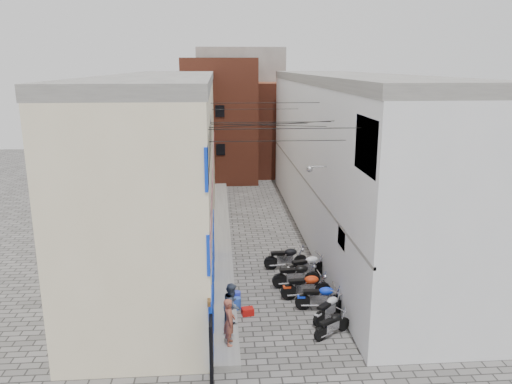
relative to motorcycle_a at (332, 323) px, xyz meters
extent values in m
plane|color=#585653|center=(-1.78, -1.96, -0.49)|extent=(90.00, 90.00, 0.00)
cube|color=slate|center=(-3.83, 11.04, -0.36)|extent=(0.90, 26.00, 0.25)
cube|color=beige|center=(-6.78, 11.04, 3.76)|extent=(5.00, 26.00, 8.50)
cube|color=pink|center=(-4.32, 11.04, 3.51)|extent=(0.10, 26.00, 0.80)
cube|color=#0D34C7|center=(-4.31, 2.94, 0.81)|extent=(0.12, 10.20, 2.40)
cube|color=#0D34C7|center=(-4.33, 2.94, 4.81)|extent=(0.10, 10.20, 4.00)
cube|color=slate|center=(-6.78, 11.04, 8.26)|extent=(5.10, 26.00, 0.50)
cube|color=black|center=(-4.30, -2.36, 0.61)|extent=(0.10, 1.20, 2.20)
cube|color=silver|center=(3.22, 11.04, 3.76)|extent=(5.00, 26.00, 8.50)
cube|color=#0D34C7|center=(0.77, -0.46, 6.51)|extent=(0.10, 2.40, 1.80)
cube|color=white|center=(0.78, 2.04, 2.51)|extent=(0.08, 1.00, 0.70)
cylinder|color=#B2B2B7|center=(0.37, 5.04, 4.71)|extent=(0.80, 0.06, 0.06)
sphere|color=#B2B2B7|center=(-0.03, 5.04, 4.61)|extent=(0.28, 0.28, 0.28)
cube|color=slate|center=(3.22, 11.04, 8.26)|extent=(5.10, 26.00, 0.50)
cube|color=slate|center=(0.76, 11.04, 2.91)|extent=(0.10, 26.00, 0.12)
cube|color=brown|center=(-3.78, 26.04, 4.51)|extent=(6.00, 6.00, 10.00)
cube|color=brown|center=(1.22, 28.04, 3.51)|extent=(5.00, 6.00, 8.00)
cube|color=slate|center=(-1.78, 32.04, 5.01)|extent=(8.00, 5.00, 11.00)
cube|color=black|center=(-1.78, 23.24, 0.71)|extent=(2.00, 0.30, 2.40)
cylinder|color=black|center=(-1.78, 0.04, 7.01)|extent=(5.20, 0.02, 0.02)
cylinder|color=black|center=(-1.78, 2.04, 6.31)|extent=(5.20, 0.02, 0.02)
cylinder|color=black|center=(-1.78, 4.54, 6.71)|extent=(5.20, 0.02, 0.02)
cylinder|color=black|center=(-1.78, 7.04, 7.31)|extent=(5.20, 0.02, 0.02)
cylinder|color=black|center=(-1.78, 10.04, 6.01)|extent=(5.20, 0.02, 0.02)
cylinder|color=black|center=(-1.78, 13.04, 6.51)|extent=(5.20, 0.02, 0.02)
cylinder|color=black|center=(-1.78, 3.04, 6.81)|extent=(5.65, 2.07, 0.02)
cylinder|color=black|center=(-1.78, 6.04, 6.41)|extent=(5.80, 1.58, 0.02)
imported|color=#9A4C38|center=(-3.71, -0.66, 0.59)|extent=(0.41, 0.61, 1.66)
imported|color=#384254|center=(-3.57, 0.51, 0.60)|extent=(0.83, 0.95, 1.67)
cylinder|color=blue|center=(-3.33, 2.31, -0.25)|extent=(0.34, 0.34, 0.47)
cylinder|color=blue|center=(-3.33, 2.79, -0.23)|extent=(0.33, 0.33, 0.51)
cube|color=#AB0F0C|center=(-2.94, 1.78, -0.35)|extent=(0.50, 0.41, 0.28)
camera|label=1|loc=(-3.98, -15.90, 9.02)|focal=35.00mm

